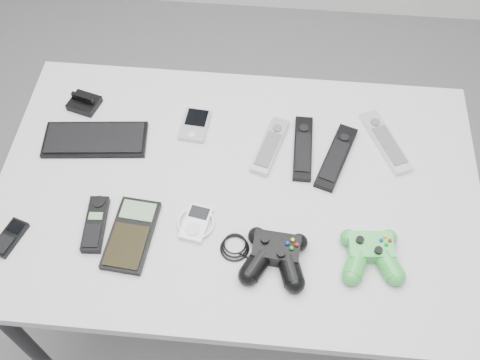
# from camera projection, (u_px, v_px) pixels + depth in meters

# --- Properties ---
(floor) EXTENTS (3.50, 3.50, 0.00)m
(floor) POSITION_uv_depth(u_px,v_px,m) (242.00, 326.00, 2.01)
(floor) COLOR slate
(floor) RESTS_ON ground
(desk) EXTENTS (1.20, 0.77, 0.80)m
(desk) POSITION_uv_depth(u_px,v_px,m) (238.00, 202.00, 1.44)
(desk) COLOR #AEAEB1
(desk) RESTS_ON floor
(pda_keyboard) EXTENTS (0.28, 0.14, 0.02)m
(pda_keyboard) POSITION_uv_depth(u_px,v_px,m) (95.00, 139.00, 1.46)
(pda_keyboard) COLOR black
(pda_keyboard) RESTS_ON desk
(dock_bracket) EXTENTS (0.09, 0.09, 0.04)m
(dock_bracket) POSITION_uv_depth(u_px,v_px,m) (83.00, 101.00, 1.52)
(dock_bracket) COLOR black
(dock_bracket) RESTS_ON desk
(pda) EXTENTS (0.08, 0.11, 0.02)m
(pda) POSITION_uv_depth(u_px,v_px,m) (195.00, 125.00, 1.49)
(pda) COLOR #A4A4AB
(pda) RESTS_ON desk
(remote_silver_a) EXTENTS (0.09, 0.19, 0.02)m
(remote_silver_a) POSITION_uv_depth(u_px,v_px,m) (270.00, 146.00, 1.45)
(remote_silver_a) COLOR #A4A4AB
(remote_silver_a) RESTS_ON desk
(remote_black_a) EXTENTS (0.05, 0.20, 0.02)m
(remote_black_a) POSITION_uv_depth(u_px,v_px,m) (303.00, 148.00, 1.44)
(remote_black_a) COLOR black
(remote_black_a) RESTS_ON desk
(remote_black_b) EXTENTS (0.11, 0.21, 0.02)m
(remote_black_b) POSITION_uv_depth(u_px,v_px,m) (336.00, 157.00, 1.43)
(remote_black_b) COLOR black
(remote_black_b) RESTS_ON desk
(remote_silver_b) EXTENTS (0.13, 0.21, 0.02)m
(remote_silver_b) POSITION_uv_depth(u_px,v_px,m) (385.00, 141.00, 1.45)
(remote_silver_b) COLOR silver
(remote_silver_b) RESTS_ON desk
(mobile_phone) EXTENTS (0.07, 0.10, 0.02)m
(mobile_phone) POSITION_uv_depth(u_px,v_px,m) (9.00, 238.00, 1.30)
(mobile_phone) COLOR black
(mobile_phone) RESTS_ON desk
(cordless_handset) EXTENTS (0.05, 0.15, 0.02)m
(cordless_handset) POSITION_uv_depth(u_px,v_px,m) (95.00, 224.00, 1.32)
(cordless_handset) COLOR black
(cordless_handset) RESTS_ON desk
(calculator) EXTENTS (0.11, 0.20, 0.02)m
(calculator) POSITION_uv_depth(u_px,v_px,m) (131.00, 235.00, 1.30)
(calculator) COLOR black
(calculator) RESTS_ON desk
(mp3_player) EXTENTS (0.10, 0.11, 0.02)m
(mp3_player) POSITION_uv_depth(u_px,v_px,m) (196.00, 223.00, 1.32)
(mp3_player) COLOR silver
(mp3_player) RESTS_ON desk
(controller_black) EXTENTS (0.27, 0.18, 0.05)m
(controller_black) POSITION_uv_depth(u_px,v_px,m) (275.00, 255.00, 1.26)
(controller_black) COLOR black
(controller_black) RESTS_ON desk
(controller_green) EXTENTS (0.15, 0.16, 0.05)m
(controller_green) POSITION_uv_depth(u_px,v_px,m) (371.00, 253.00, 1.26)
(controller_green) COLOR #278F2B
(controller_green) RESTS_ON desk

